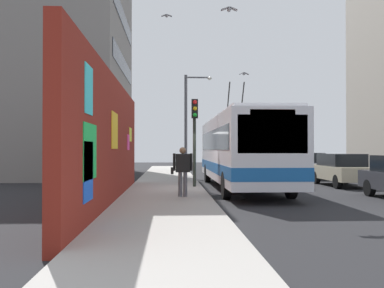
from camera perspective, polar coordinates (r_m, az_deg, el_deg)
The scene contains 12 objects.
ground_plane at distance 18.16m, azimuth 1.60°, elevation -6.41°, with size 80.00×80.00×0.00m, color #232326.
sidewalk_slab at distance 18.10m, azimuth -3.49°, elevation -6.19°, with size 48.00×3.20×0.15m, color #ADA8A0.
graffiti_wall at distance 14.25m, azimuth -10.68°, elevation 0.38°, with size 14.25×0.32×4.14m.
building_far_left at distance 31.09m, azimuth -17.61°, elevation 9.47°, with size 13.02×9.08×14.55m.
city_bus at distance 19.54m, azimuth 6.57°, elevation -0.62°, with size 12.09×2.67×5.08m.
parked_car_champagne at distance 22.24m, azimuth 19.37°, elevation -3.17°, with size 4.22×1.78×1.58m.
parked_car_silver at distance 27.67m, azimuth 14.81°, elevation -2.68°, with size 4.68×1.93×1.58m.
pedestrian_at_curb at distance 14.91m, azimuth -1.28°, elevation -3.15°, with size 0.23×0.76×1.73m.
traffic_light at distance 18.83m, azimuth 0.35°, elevation 2.26°, with size 0.49×0.28×3.89m.
street_lamp at distance 26.64m, azimuth -0.41°, elevation 3.55°, with size 0.44×1.72×6.30m.
flying_pigeons at distance 20.85m, azimuth 2.70°, elevation 14.06°, with size 9.89×4.89×2.87m.
curbside_puddle at distance 16.15m, azimuth 4.33°, elevation -7.11°, with size 1.68×1.68×0.00m, color black.
Camera 1 is at (-18.02, 1.43, 1.81)m, focal length 39.88 mm.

